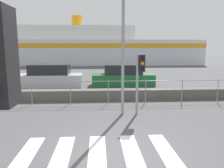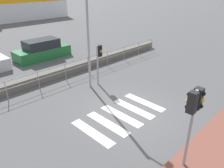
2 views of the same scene
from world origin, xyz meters
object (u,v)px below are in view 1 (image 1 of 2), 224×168
at_px(parked_car_silver, 50,77).
at_px(parked_car_green, 123,77).
at_px(traffic_light_far, 140,71).
at_px(ferry_boat, 96,49).
at_px(streetlamp, 124,19).

bearing_deg(parked_car_silver, parked_car_green, -0.00).
xyz_separation_m(traffic_light_far, ferry_boat, (-2.00, 29.72, 0.91)).
relative_size(traffic_light_far, ferry_boat, 0.07).
bearing_deg(parked_car_green, streetlamp, -96.20).
bearing_deg(ferry_boat, traffic_light_far, -86.14).
xyz_separation_m(traffic_light_far, parked_car_silver, (-5.12, 7.13, -1.12)).
height_order(traffic_light_far, streetlamp, streetlamp).
xyz_separation_m(traffic_light_far, parked_car_green, (0.10, 7.13, -1.13)).
distance_m(ferry_boat, parked_car_silver, 22.90).
distance_m(parked_car_silver, parked_car_green, 5.22).
xyz_separation_m(parked_car_silver, parked_car_green, (5.22, -0.00, -0.02)).
bearing_deg(parked_car_silver, ferry_boat, 82.14).
height_order(streetlamp, parked_car_silver, streetlamp).
bearing_deg(traffic_light_far, ferry_boat, 93.86).
bearing_deg(traffic_light_far, streetlamp, -164.90).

